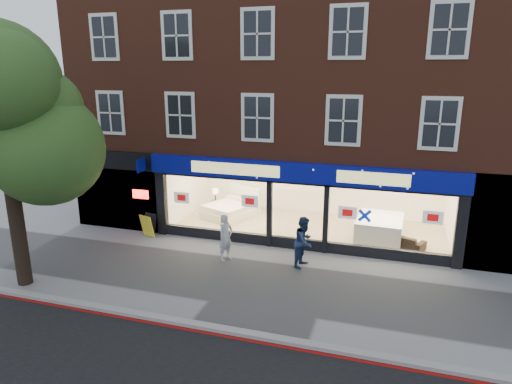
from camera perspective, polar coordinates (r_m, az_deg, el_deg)
The scene contains 13 objects.
ground at distance 14.44m, azimuth 2.40°, elevation -11.51°, with size 120.00×120.00×0.00m, color gray.
kerb_line at distance 11.87m, azimuth -1.67°, elevation -17.96°, with size 60.00×0.10×0.01m, color #8C0A07.
kerb_stone at distance 12.00m, azimuth -1.35°, elevation -17.24°, with size 60.00×0.25×0.12m, color gray.
showroom_floor at distance 19.14m, azimuth 6.49°, elevation -4.51°, with size 11.00×4.50×0.10m, color tan.
building at distance 19.68m, azimuth 8.02°, elevation 15.64°, with size 19.00×8.26×10.30m.
street_tree at distance 15.01m, azimuth -29.32°, elevation 7.36°, with size 4.00×3.20×6.60m.
display_bed at distance 20.27m, azimuth -3.14°, elevation -2.14°, with size 2.42×2.63×1.20m.
bedside_table at distance 20.87m, azimuth -5.05°, elevation -1.84°, with size 0.45×0.45×0.55m, color brown.
mattress_stack at distance 18.29m, azimuth 15.20°, elevation -4.37°, with size 1.78×2.21×0.84m.
sofa at distance 17.76m, azimuth 17.69°, elevation -5.76°, with size 1.68×0.66×0.49m, color black.
a_board at distance 18.62m, azimuth -13.30°, elevation -4.07°, with size 0.60×0.39×0.92m, color gold.
pedestrian_grey at distance 15.88m, azimuth -3.81°, elevation -5.71°, with size 0.60×0.40×1.65m, color #AFB1B7.
pedestrian_blue at distance 15.47m, azimuth 6.04°, elevation -6.19°, with size 0.84×0.66×1.73m, color navy.
Camera 1 is at (3.27, -12.47, 6.52)m, focal length 32.00 mm.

